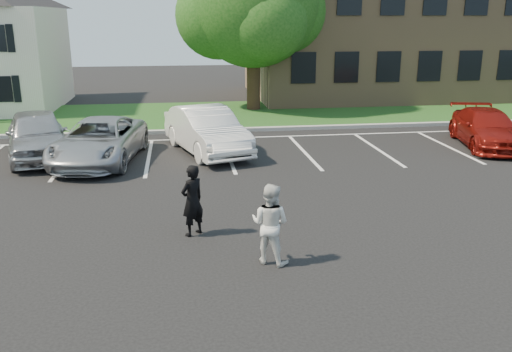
{
  "coord_description": "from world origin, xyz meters",
  "views": [
    {
      "loc": [
        -1.71,
        -10.78,
        4.78
      ],
      "look_at": [
        0.0,
        1.0,
        1.25
      ],
      "focal_mm": 38.0,
      "sensor_mm": 36.0,
      "label": 1
    }
  ],
  "objects": [
    {
      "name": "office_building",
      "position": [
        14.0,
        21.99,
        4.16
      ],
      "size": [
        22.4,
        10.4,
        8.3
      ],
      "color": "#957352",
      "rests_on": "ground"
    },
    {
      "name": "car_silver_minivan",
      "position": [
        -4.39,
        7.63,
        0.73
      ],
      "size": [
        3.19,
        5.53,
        1.45
      ],
      "primitive_type": "imported",
      "rotation": [
        0.0,
        0.0,
        -0.16
      ],
      "color": "#A9ABB1",
      "rests_on": "ground"
    },
    {
      "name": "grass_strip",
      "position": [
        0.0,
        16.0,
        0.04
      ],
      "size": [
        44.0,
        8.0,
        0.08
      ],
      "primitive_type": "cube",
      "color": "#164B13",
      "rests_on": "ground"
    },
    {
      "name": "man_white_shirt",
      "position": [
        0.0,
        -0.92,
        0.82
      ],
      "size": [
        1.01,
        0.96,
        1.65
      ],
      "primitive_type": "imported",
      "rotation": [
        0.0,
        0.0,
        2.56
      ],
      "color": "silver",
      "rests_on": "ground"
    },
    {
      "name": "ground_plane",
      "position": [
        0.0,
        0.0,
        0.0
      ],
      "size": [
        90.0,
        90.0,
        0.0
      ],
      "primitive_type": "plane",
      "color": "black",
      "rests_on": "ground"
    },
    {
      "name": "curb",
      "position": [
        0.0,
        12.0,
        0.07
      ],
      "size": [
        40.0,
        0.3,
        0.15
      ],
      "primitive_type": "cube",
      "color": "gray",
      "rests_on": "ground"
    },
    {
      "name": "car_red_compact",
      "position": [
        9.84,
        7.92,
        0.68
      ],
      "size": [
        2.92,
        5.03,
        1.37
      ],
      "primitive_type": "imported",
      "rotation": [
        0.0,
        0.0,
        -0.22
      ],
      "color": "maroon",
      "rests_on": "ground"
    },
    {
      "name": "tree",
      "position": [
        2.32,
        17.4,
        5.35
      ],
      "size": [
        7.8,
        7.2,
        8.8
      ],
      "color": "black",
      "rests_on": "ground"
    },
    {
      "name": "car_silver_west",
      "position": [
        -6.59,
        8.5,
        0.82
      ],
      "size": [
        3.18,
        5.18,
        1.65
      ],
      "primitive_type": "imported",
      "rotation": [
        0.0,
        0.0,
        0.27
      ],
      "color": "#ABABAF",
      "rests_on": "ground"
    },
    {
      "name": "car_white_sedan",
      "position": [
        -0.72,
        8.42,
        0.82
      ],
      "size": [
        3.12,
        5.27,
        1.64
      ],
      "primitive_type": "imported",
      "rotation": [
        0.0,
        0.0,
        0.3
      ],
      "color": "silver",
      "rests_on": "ground"
    },
    {
      "name": "man_black_suit",
      "position": [
        -1.48,
        0.73,
        0.82
      ],
      "size": [
        0.71,
        0.68,
        1.64
      ],
      "primitive_type": "imported",
      "rotation": [
        0.0,
        0.0,
        3.83
      ],
      "color": "black",
      "rests_on": "ground"
    },
    {
      "name": "stall_lines",
      "position": [
        1.4,
        8.95,
        0.01
      ],
      "size": [
        34.0,
        5.36,
        0.01
      ],
      "color": "silver",
      "rests_on": "ground"
    }
  ]
}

